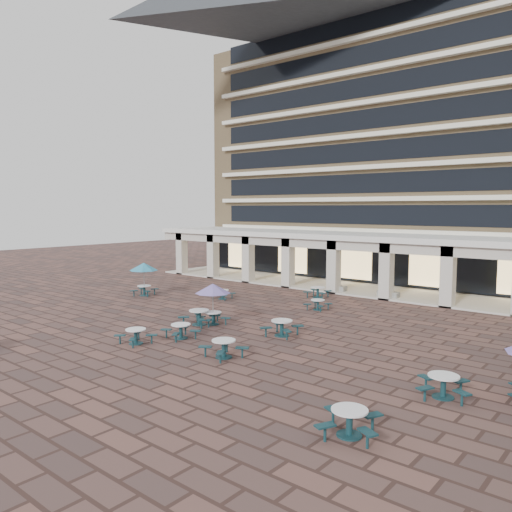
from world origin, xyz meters
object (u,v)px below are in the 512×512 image
(picnic_table_2, at_px, (224,347))
(planter_left, at_px, (337,286))
(picnic_table_1, at_px, (181,330))
(planter_right, at_px, (388,292))

(picnic_table_2, distance_m, planter_left, 18.24)
(picnic_table_2, bearing_deg, picnic_table_1, 177.72)
(planter_right, bearing_deg, picnic_table_2, -87.87)
(planter_left, distance_m, planter_right, 4.19)
(planter_left, bearing_deg, planter_right, 0.00)
(planter_left, bearing_deg, picnic_table_2, -74.60)
(picnic_table_2, bearing_deg, planter_left, 116.89)
(picnic_table_2, height_order, planter_right, planter_right)
(picnic_table_1, xyz_separation_m, planter_left, (-1.08, 16.66, 0.02))
(picnic_table_1, distance_m, picnic_table_2, 3.88)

